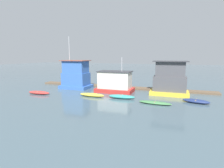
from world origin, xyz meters
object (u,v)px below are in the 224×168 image
at_px(dinghy_green, 155,103).
at_px(mooring_post_far_left, 110,83).
at_px(dinghy_navy, 196,101).
at_px(houseboat_blue, 76,76).
at_px(dinghy_yellow, 92,95).
at_px(mooring_post_near_left, 183,88).
at_px(dinghy_teal, 122,97).
at_px(houseboat_red, 115,82).
at_px(houseboat_yellow, 170,80).
at_px(dinghy_red, 39,93).

height_order(dinghy_green, mooring_post_far_left, mooring_post_far_left).
bearing_deg(dinghy_green, dinghy_navy, 25.30).
relative_size(houseboat_blue, dinghy_yellow, 2.36).
xyz_separation_m(dinghy_navy, mooring_post_near_left, (-1.33, 5.72, 0.62)).
bearing_deg(dinghy_teal, mooring_post_far_left, 123.22).
relative_size(houseboat_red, mooring_post_near_left, 3.56).
bearing_deg(dinghy_teal, dinghy_navy, 5.66).
height_order(houseboat_blue, mooring_post_near_left, houseboat_blue).
height_order(houseboat_blue, houseboat_yellow, houseboat_blue).
xyz_separation_m(dinghy_red, dinghy_yellow, (8.69, 1.48, -0.01)).
bearing_deg(mooring_post_far_left, houseboat_red, -53.26).
distance_m(dinghy_green, mooring_post_far_left, 12.32).
bearing_deg(dinghy_red, mooring_post_near_left, 21.26).
bearing_deg(dinghy_teal, houseboat_blue, 154.86).
bearing_deg(dinghy_green, houseboat_blue, 157.65).
height_order(houseboat_blue, mooring_post_far_left, houseboat_blue).
distance_m(dinghy_red, dinghy_green, 18.19).
distance_m(houseboat_blue, houseboat_red, 8.17).
bearing_deg(houseboat_blue, dinghy_yellow, -41.78).
height_order(dinghy_red, dinghy_navy, dinghy_red).
bearing_deg(mooring_post_far_left, dinghy_red, -136.39).
distance_m(houseboat_yellow, mooring_post_near_left, 3.12).
height_order(dinghy_yellow, dinghy_green, dinghy_yellow).
distance_m(dinghy_yellow, dinghy_green, 9.55).
bearing_deg(houseboat_blue, houseboat_yellow, 0.11).
bearing_deg(mooring_post_far_left, dinghy_navy, -21.85).
bearing_deg(dinghy_teal, houseboat_red, 120.82).
bearing_deg(dinghy_navy, dinghy_teal, -174.34).
height_order(houseboat_blue, houseboat_red, houseboat_blue).
relative_size(dinghy_navy, mooring_post_far_left, 1.80).
height_order(dinghy_yellow, mooring_post_far_left, mooring_post_far_left).
bearing_deg(dinghy_yellow, dinghy_navy, 5.17).
height_order(houseboat_yellow, dinghy_green, houseboat_yellow).
xyz_separation_m(dinghy_yellow, dinghy_green, (9.49, -1.06, -0.07)).
relative_size(houseboat_blue, mooring_post_near_left, 5.53).
bearing_deg(mooring_post_near_left, mooring_post_far_left, 180.00).
distance_m(houseboat_blue, dinghy_green, 16.80).
bearing_deg(mooring_post_far_left, houseboat_yellow, -9.11).
xyz_separation_m(dinghy_teal, dinghy_green, (4.87, -1.39, -0.10)).
xyz_separation_m(dinghy_yellow, mooring_post_far_left, (0.24, 7.03, 0.73)).
height_order(houseboat_yellow, mooring_post_far_left, houseboat_yellow).
bearing_deg(mooring_post_near_left, houseboat_red, -166.67).
xyz_separation_m(dinghy_red, mooring_post_far_left, (8.93, 8.51, 0.72)).
height_order(dinghy_teal, dinghy_navy, dinghy_teal).
distance_m(dinghy_navy, mooring_post_far_left, 15.39).
xyz_separation_m(houseboat_blue, dinghy_green, (15.40, -6.33, -2.23)).
bearing_deg(dinghy_yellow, mooring_post_far_left, 88.03).
xyz_separation_m(houseboat_red, dinghy_teal, (2.44, -4.10, -1.38)).
height_order(dinghy_yellow, mooring_post_near_left, mooring_post_near_left).
bearing_deg(dinghy_navy, houseboat_blue, 169.01).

